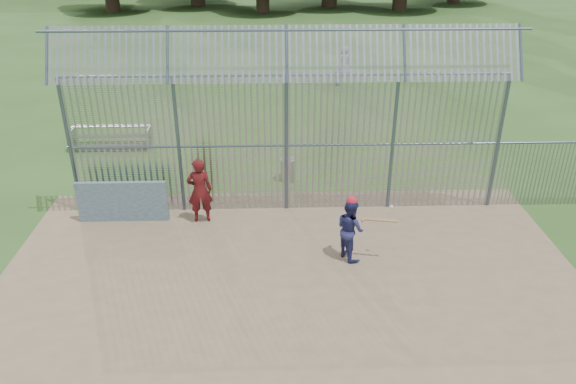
{
  "coord_description": "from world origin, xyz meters",
  "views": [
    {
      "loc": [
        -0.41,
        -11.09,
        7.91
      ],
      "look_at": [
        0.0,
        2.0,
        1.3
      ],
      "focal_mm": 35.0,
      "sensor_mm": 36.0,
      "label": 1
    }
  ],
  "objects_px": {
    "onlooker": "(200,190)",
    "trash_can": "(288,169)",
    "batter": "(350,229)",
    "bleacher": "(111,137)",
    "dugout_wall": "(122,202)"
  },
  "relations": [
    {
      "from": "onlooker",
      "to": "bleacher",
      "type": "xyz_separation_m",
      "value": [
        -3.93,
        5.63,
        -0.56
      ]
    },
    {
      "from": "bleacher",
      "to": "batter",
      "type": "bearing_deg",
      "value": -44.08
    },
    {
      "from": "dugout_wall",
      "to": "bleacher",
      "type": "bearing_deg",
      "value": 107.4
    },
    {
      "from": "batter",
      "to": "bleacher",
      "type": "bearing_deg",
      "value": 19.17
    },
    {
      "from": "dugout_wall",
      "to": "batter",
      "type": "bearing_deg",
      "value": -18.43
    },
    {
      "from": "dugout_wall",
      "to": "trash_can",
      "type": "relative_size",
      "value": 3.05
    },
    {
      "from": "batter",
      "to": "bleacher",
      "type": "xyz_separation_m",
      "value": [
        -7.85,
        7.61,
        -0.41
      ]
    },
    {
      "from": "onlooker",
      "to": "trash_can",
      "type": "bearing_deg",
      "value": -141.51
    },
    {
      "from": "dugout_wall",
      "to": "onlooker",
      "type": "relative_size",
      "value": 1.32
    },
    {
      "from": "batter",
      "to": "onlooker",
      "type": "distance_m",
      "value": 4.4
    },
    {
      "from": "dugout_wall",
      "to": "batter",
      "type": "xyz_separation_m",
      "value": [
        6.11,
        -2.04,
        0.2
      ]
    },
    {
      "from": "batter",
      "to": "onlooker",
      "type": "relative_size",
      "value": 0.85
    },
    {
      "from": "dugout_wall",
      "to": "bleacher",
      "type": "xyz_separation_m",
      "value": [
        -1.75,
        5.57,
        -0.21
      ]
    },
    {
      "from": "bleacher",
      "to": "trash_can",
      "type": "bearing_deg",
      "value": -24.98
    },
    {
      "from": "onlooker",
      "to": "trash_can",
      "type": "xyz_separation_m",
      "value": [
        2.54,
        2.62,
        -0.59
      ]
    }
  ]
}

